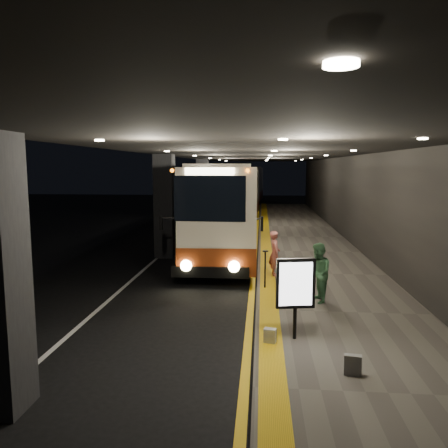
{
  "coord_description": "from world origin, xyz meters",
  "views": [
    {
      "loc": [
        2.62,
        -14.27,
        3.88
      ],
      "look_at": [
        1.2,
        2.2,
        1.7
      ],
      "focal_mm": 35.0,
      "sensor_mm": 36.0,
      "label": 1
    }
  ],
  "objects_px": {
    "coach_second": "(240,197)",
    "bag_plain": "(270,336)",
    "stanchion_post": "(265,270)",
    "passenger_boarding": "(275,253)",
    "coach_main": "(226,212)",
    "coach_third": "(247,188)",
    "info_sign": "(296,285)",
    "bag_polka": "(353,365)",
    "passenger_waiting_green": "(318,273)"
  },
  "relations": [
    {
      "from": "passenger_boarding",
      "to": "bag_plain",
      "type": "height_order",
      "value": "passenger_boarding"
    },
    {
      "from": "coach_main",
      "to": "coach_third",
      "type": "bearing_deg",
      "value": 87.97
    },
    {
      "from": "bag_polka",
      "to": "coach_main",
      "type": "bearing_deg",
      "value": 105.4
    },
    {
      "from": "coach_second",
      "to": "bag_plain",
      "type": "relative_size",
      "value": 36.47
    },
    {
      "from": "bag_plain",
      "to": "info_sign",
      "type": "relative_size",
      "value": 0.18
    },
    {
      "from": "passenger_boarding",
      "to": "passenger_waiting_green",
      "type": "relative_size",
      "value": 0.94
    },
    {
      "from": "passenger_waiting_green",
      "to": "bag_plain",
      "type": "height_order",
      "value": "passenger_waiting_green"
    },
    {
      "from": "coach_third",
      "to": "bag_polka",
      "type": "relative_size",
      "value": 32.56
    },
    {
      "from": "passenger_boarding",
      "to": "stanchion_post",
      "type": "bearing_deg",
      "value": 161.58
    },
    {
      "from": "passenger_boarding",
      "to": "stanchion_post",
      "type": "distance_m",
      "value": 1.64
    },
    {
      "from": "passenger_boarding",
      "to": "info_sign",
      "type": "xyz_separation_m",
      "value": [
        0.28,
        -5.58,
        0.43
      ]
    },
    {
      "from": "coach_main",
      "to": "coach_third",
      "type": "distance_m",
      "value": 23.89
    },
    {
      "from": "coach_second",
      "to": "passenger_boarding",
      "type": "xyz_separation_m",
      "value": [
        1.99,
        -16.41,
        -0.81
      ]
    },
    {
      "from": "passenger_boarding",
      "to": "bag_polka",
      "type": "bearing_deg",
      "value": -176.99
    },
    {
      "from": "passenger_waiting_green",
      "to": "bag_plain",
      "type": "xyz_separation_m",
      "value": [
        -1.36,
        -2.96,
        -0.67
      ]
    },
    {
      "from": "coach_main",
      "to": "coach_third",
      "type": "xyz_separation_m",
      "value": [
        0.11,
        23.89,
        -0.05
      ]
    },
    {
      "from": "coach_main",
      "to": "bag_plain",
      "type": "distance_m",
      "value": 10.83
    },
    {
      "from": "passenger_waiting_green",
      "to": "stanchion_post",
      "type": "relative_size",
      "value": 1.43
    },
    {
      "from": "coach_main",
      "to": "info_sign",
      "type": "xyz_separation_m",
      "value": [
        2.35,
        -10.28,
        -0.5
      ]
    },
    {
      "from": "coach_second",
      "to": "stanchion_post",
      "type": "distance_m",
      "value": 18.11
    },
    {
      "from": "stanchion_post",
      "to": "bag_polka",
      "type": "bearing_deg",
      "value": -74.61
    },
    {
      "from": "bag_polka",
      "to": "info_sign",
      "type": "bearing_deg",
      "value": 119.89
    },
    {
      "from": "coach_main",
      "to": "bag_plain",
      "type": "bearing_deg",
      "value": -82.03
    },
    {
      "from": "coach_second",
      "to": "info_sign",
      "type": "bearing_deg",
      "value": -82.89
    },
    {
      "from": "coach_main",
      "to": "bag_polka",
      "type": "relative_size",
      "value": 33.57
    },
    {
      "from": "passenger_boarding",
      "to": "passenger_waiting_green",
      "type": "distance_m",
      "value": 3.1
    },
    {
      "from": "coach_main",
      "to": "stanchion_post",
      "type": "distance_m",
      "value": 6.63
    },
    {
      "from": "passenger_boarding",
      "to": "stanchion_post",
      "type": "height_order",
      "value": "passenger_boarding"
    },
    {
      "from": "passenger_waiting_green",
      "to": "stanchion_post",
      "type": "distance_m",
      "value": 1.96
    },
    {
      "from": "coach_second",
      "to": "passenger_boarding",
      "type": "relative_size",
      "value": 7.44
    },
    {
      "from": "passenger_waiting_green",
      "to": "stanchion_post",
      "type": "bearing_deg",
      "value": -143.46
    },
    {
      "from": "coach_third",
      "to": "coach_main",
      "type": "bearing_deg",
      "value": -86.63
    },
    {
      "from": "coach_second",
      "to": "info_sign",
      "type": "distance_m",
      "value": 22.11
    },
    {
      "from": "coach_third",
      "to": "passenger_boarding",
      "type": "height_order",
      "value": "coach_third"
    },
    {
      "from": "passenger_waiting_green",
      "to": "info_sign",
      "type": "bearing_deg",
      "value": -28.41
    },
    {
      "from": "coach_second",
      "to": "coach_main",
      "type": "bearing_deg",
      "value": -89.19
    },
    {
      "from": "passenger_boarding",
      "to": "bag_plain",
      "type": "relative_size",
      "value": 4.9
    },
    {
      "from": "stanchion_post",
      "to": "passenger_boarding",
      "type": "bearing_deg",
      "value": 78.06
    },
    {
      "from": "coach_main",
      "to": "passenger_boarding",
      "type": "xyz_separation_m",
      "value": [
        2.07,
        -4.7,
        -0.93
      ]
    },
    {
      "from": "info_sign",
      "to": "stanchion_post",
      "type": "bearing_deg",
      "value": 89.12
    },
    {
      "from": "coach_third",
      "to": "info_sign",
      "type": "height_order",
      "value": "coach_third"
    },
    {
      "from": "coach_main",
      "to": "info_sign",
      "type": "distance_m",
      "value": 10.56
    },
    {
      "from": "passenger_boarding",
      "to": "info_sign",
      "type": "distance_m",
      "value": 5.6
    },
    {
      "from": "coach_third",
      "to": "bag_polka",
      "type": "xyz_separation_m",
      "value": [
        3.16,
        -35.76,
        -1.47
      ]
    },
    {
      "from": "coach_main",
      "to": "coach_second",
      "type": "height_order",
      "value": "coach_main"
    },
    {
      "from": "coach_main",
      "to": "stanchion_post",
      "type": "height_order",
      "value": "coach_main"
    },
    {
      "from": "passenger_boarding",
      "to": "coach_second",
      "type": "bearing_deg",
      "value": 0.44
    },
    {
      "from": "info_sign",
      "to": "stanchion_post",
      "type": "relative_size",
      "value": 1.54
    },
    {
      "from": "passenger_boarding",
      "to": "stanchion_post",
      "type": "relative_size",
      "value": 1.34
    },
    {
      "from": "coach_second",
      "to": "info_sign",
      "type": "height_order",
      "value": "coach_second"
    }
  ]
}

